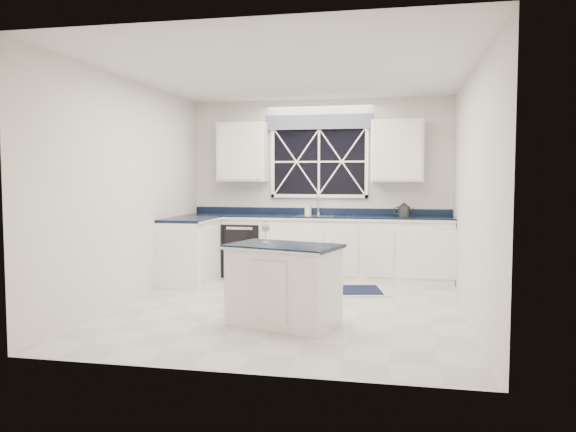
% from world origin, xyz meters
% --- Properties ---
extents(ground, '(4.50, 4.50, 0.00)m').
position_xyz_m(ground, '(0.00, 0.00, 0.00)').
color(ground, beige).
rests_on(ground, ground).
extents(back_wall, '(4.00, 0.10, 2.70)m').
position_xyz_m(back_wall, '(0.00, 2.25, 1.35)').
color(back_wall, silver).
rests_on(back_wall, ground).
extents(base_cabinets, '(3.99, 1.60, 0.90)m').
position_xyz_m(base_cabinets, '(-0.33, 1.78, 0.45)').
color(base_cabinets, white).
rests_on(base_cabinets, ground).
extents(countertop, '(3.98, 0.64, 0.04)m').
position_xyz_m(countertop, '(0.00, 1.95, 0.92)').
color(countertop, black).
rests_on(countertop, base_cabinets).
extents(dishwasher, '(0.60, 0.58, 0.82)m').
position_xyz_m(dishwasher, '(-1.10, 1.95, 0.41)').
color(dishwasher, black).
rests_on(dishwasher, ground).
extents(window, '(1.65, 0.09, 1.26)m').
position_xyz_m(window, '(0.00, 2.20, 1.83)').
color(window, black).
rests_on(window, ground).
extents(upper_cabinets, '(3.10, 0.34, 0.90)m').
position_xyz_m(upper_cabinets, '(0.00, 2.08, 1.90)').
color(upper_cabinets, white).
rests_on(upper_cabinets, ground).
extents(faucet, '(0.05, 0.20, 0.30)m').
position_xyz_m(faucet, '(0.00, 2.14, 1.10)').
color(faucet, silver).
rests_on(faucet, countertop).
extents(island, '(1.25, 0.95, 0.83)m').
position_xyz_m(island, '(0.07, -0.75, 0.42)').
color(island, white).
rests_on(island, ground).
extents(rug, '(1.44, 1.05, 0.02)m').
position_xyz_m(rug, '(0.42, 1.02, 0.01)').
color(rug, beige).
rests_on(rug, ground).
extents(kettle, '(0.30, 0.18, 0.21)m').
position_xyz_m(kettle, '(1.28, 2.02, 1.04)').
color(kettle, '#2B2B2D').
rests_on(kettle, countertop).
extents(wine_glass, '(0.10, 0.10, 0.23)m').
position_xyz_m(wine_glass, '(-0.15, -0.63, 0.99)').
color(wine_glass, silver).
rests_on(wine_glass, island).
extents(soap_bottle, '(0.09, 0.09, 0.19)m').
position_xyz_m(soap_bottle, '(-0.15, 2.11, 1.03)').
color(soap_bottle, silver).
rests_on(soap_bottle, countertop).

